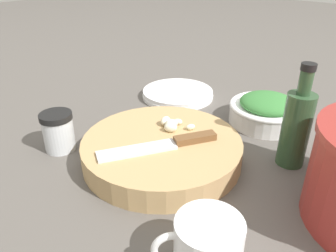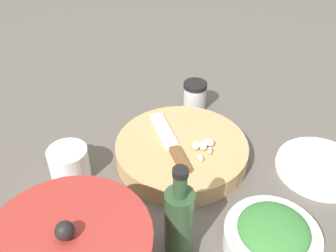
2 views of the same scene
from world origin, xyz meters
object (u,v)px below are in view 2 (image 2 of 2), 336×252
at_px(garlic_cloves, 203,146).
at_px(cutting_board, 182,151).
at_px(herb_bowl, 272,236).
at_px(coffee_mug, 69,163).
at_px(plate_stack, 320,167).
at_px(oil_bottle, 179,220).
at_px(spice_jar, 195,96).
at_px(chef_knife, 171,144).

bearing_deg(garlic_cloves, cutting_board, 19.14).
relative_size(garlic_cloves, herb_bowl, 0.41).
distance_m(garlic_cloves, coffee_mug, 0.30).
xyz_separation_m(herb_bowl, plate_stack, (0.02, -0.25, -0.02)).
bearing_deg(cutting_board, oil_bottle, 129.29).
xyz_separation_m(herb_bowl, coffee_mug, (0.42, 0.13, 0.00)).
relative_size(cutting_board, herb_bowl, 1.76).
xyz_separation_m(spice_jar, oil_bottle, (-0.26, 0.37, 0.04)).
bearing_deg(chef_knife, garlic_cloves, -27.88).
relative_size(chef_knife, spice_jar, 2.58).
bearing_deg(plate_stack, cutting_board, 34.49).
bearing_deg(herb_bowl, chef_knife, -10.76).
xyz_separation_m(chef_knife, plate_stack, (-0.27, -0.20, -0.04)).
relative_size(plate_stack, oil_bottle, 1.00).
bearing_deg(plate_stack, herb_bowl, 94.30).
height_order(herb_bowl, plate_stack, herb_bowl).
xyz_separation_m(plate_stack, oil_bottle, (0.10, 0.37, 0.07)).
bearing_deg(garlic_cloves, oil_bottle, 117.47).
height_order(cutting_board, chef_knife, chef_knife).
xyz_separation_m(spice_jar, coffee_mug, (0.04, 0.39, -0.00)).
relative_size(spice_jar, coffee_mug, 0.80).
bearing_deg(plate_stack, garlic_cloves, 37.39).
bearing_deg(herb_bowl, garlic_cloves, -22.17).
bearing_deg(oil_bottle, chef_knife, -45.03).
height_order(garlic_cloves, herb_bowl, herb_bowl).
distance_m(garlic_cloves, spice_jar, 0.23).
height_order(cutting_board, plate_stack, cutting_board).
bearing_deg(oil_bottle, plate_stack, -105.73).
relative_size(chef_knife, oil_bottle, 1.05).
bearing_deg(spice_jar, cutting_board, 120.78).
relative_size(chef_knife, plate_stack, 1.06).
height_order(chef_knife, plate_stack, chef_knife).
bearing_deg(herb_bowl, oil_bottle, 42.57).
xyz_separation_m(cutting_board, herb_bowl, (-0.28, 0.08, 0.01)).
distance_m(chef_knife, coffee_mug, 0.23).
distance_m(coffee_mug, oil_bottle, 0.30).
height_order(garlic_cloves, spice_jar, spice_jar).
xyz_separation_m(herb_bowl, oil_bottle, (0.12, 0.11, 0.05)).
relative_size(garlic_cloves, oil_bottle, 0.36).
bearing_deg(spice_jar, herb_bowl, 146.14).
distance_m(plate_stack, oil_bottle, 0.39).
bearing_deg(plate_stack, chef_knife, 36.36).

